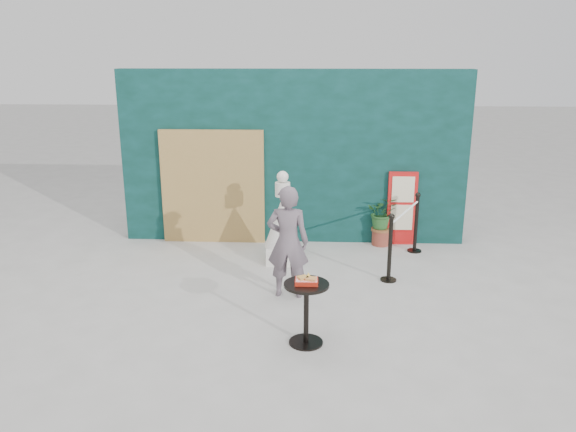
% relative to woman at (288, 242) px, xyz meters
% --- Properties ---
extents(ground, '(60.00, 60.00, 0.00)m').
position_rel_woman_xyz_m(ground, '(-0.02, -0.68, -0.79)').
color(ground, '#ADAAA5').
rests_on(ground, ground).
extents(back_wall, '(6.00, 0.30, 3.00)m').
position_rel_woman_xyz_m(back_wall, '(-0.02, 2.47, 0.71)').
color(back_wall, '#092C26').
rests_on(back_wall, ground).
extents(bamboo_fence, '(1.80, 0.08, 2.00)m').
position_rel_woman_xyz_m(bamboo_fence, '(-1.42, 2.26, 0.21)').
color(bamboo_fence, tan).
rests_on(bamboo_fence, ground).
extents(woman, '(0.60, 0.42, 1.57)m').
position_rel_woman_xyz_m(woman, '(0.00, 0.00, 0.00)').
color(woman, '#64565E').
rests_on(woman, ground).
extents(menu_board, '(0.50, 0.07, 1.30)m').
position_rel_woman_xyz_m(menu_board, '(1.88, 2.28, -0.14)').
color(menu_board, red).
rests_on(menu_board, ground).
extents(statue, '(0.59, 0.59, 1.50)m').
position_rel_woman_xyz_m(statue, '(-0.14, 1.30, -0.17)').
color(statue, white).
rests_on(statue, ground).
extents(cafe_table, '(0.52, 0.52, 0.75)m').
position_rel_woman_xyz_m(cafe_table, '(0.28, -1.34, -0.29)').
color(cafe_table, black).
rests_on(cafe_table, ground).
extents(food_basket, '(0.26, 0.19, 0.11)m').
position_rel_woman_xyz_m(food_basket, '(0.28, -1.33, 0.00)').
color(food_basket, red).
rests_on(food_basket, cafe_table).
extents(planter, '(0.52, 0.45, 0.88)m').
position_rel_woman_xyz_m(planter, '(1.53, 2.22, -0.27)').
color(planter, brown).
rests_on(planter, ground).
extents(stanchion_barrier, '(0.84, 1.54, 1.03)m').
position_rel_woman_xyz_m(stanchion_barrier, '(1.77, 1.25, -0.29)').
color(stanchion_barrier, black).
rests_on(stanchion_barrier, ground).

